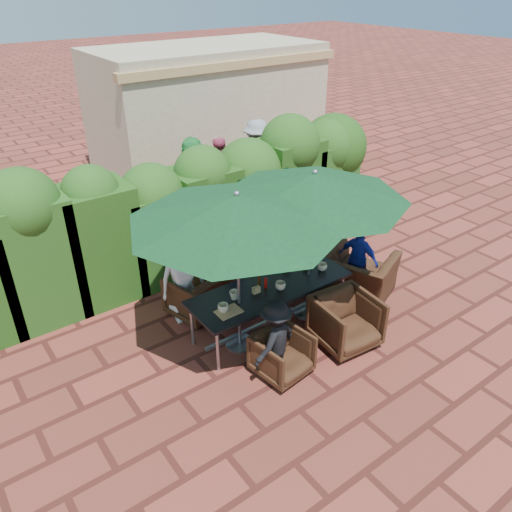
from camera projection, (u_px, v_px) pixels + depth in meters
ground at (257, 329)px, 7.78m from camera, size 80.00×80.00×0.00m
dining_table at (271, 291)px, 7.50m from camera, size 2.56×0.90×0.75m
umbrella_left at (237, 209)px, 6.37m from camera, size 2.92×2.92×2.46m
umbrella_right at (314, 186)px, 7.04m from camera, size 2.75×2.75×2.46m
chair_far_left at (195, 293)px, 7.95m from camera, size 0.92×0.88×0.79m
chair_far_mid at (228, 281)px, 8.32m from camera, size 0.90×0.88×0.71m
chair_far_right at (275, 261)px, 8.78m from camera, size 0.88×0.83×0.83m
chair_near_left at (282, 353)px, 6.76m from camera, size 0.75×0.72×0.70m
chair_near_right at (346, 319)px, 7.28m from camera, size 0.91×0.87×0.87m
chair_end_right at (358, 267)px, 8.42m from camera, size 1.13×1.35×1.01m
adult_far_left at (183, 278)px, 7.74m from camera, size 0.78×0.58×1.42m
adult_far_mid at (235, 266)px, 8.06m from camera, size 0.60×0.53×1.42m
adult_far_right at (278, 249)px, 8.69m from camera, size 0.72×0.59×1.29m
adult_near_left at (275, 340)px, 6.62m from camera, size 0.83×0.55×1.20m
adult_end_right at (359, 259)px, 8.42m from camera, size 0.53×0.79×1.24m
child_left at (210, 287)px, 8.08m from camera, size 0.33×0.28×0.82m
child_right at (257, 268)px, 8.67m from camera, size 0.31×0.28×0.74m
pedestrian_a at (194, 176)px, 11.06m from camera, size 1.77×1.15×1.79m
pedestrian_b at (218, 171)px, 11.67m from camera, size 0.80×0.54×1.57m
pedestrian_c at (257, 160)px, 11.84m from camera, size 1.31×0.79×1.91m
cup_a at (223, 308)px, 6.88m from camera, size 0.15×0.15×0.12m
cup_b at (234, 295)px, 7.15m from camera, size 0.14×0.14×0.13m
cup_c at (280, 286)px, 7.37m from camera, size 0.15×0.15×0.12m
cup_d at (288, 268)px, 7.82m from camera, size 0.13×0.13×0.12m
cup_e at (322, 267)px, 7.84m from camera, size 0.15×0.15×0.12m
ketchup_bottle at (266, 283)px, 7.38m from camera, size 0.04×0.04×0.17m
sauce_bottle at (259, 280)px, 7.45m from camera, size 0.04×0.04×0.17m
serving_tray at (229, 312)px, 6.89m from camera, size 0.35×0.25×0.02m
number_block_left at (256, 290)px, 7.29m from camera, size 0.12×0.06×0.10m
number_block_right at (307, 266)px, 7.89m from camera, size 0.12×0.06×0.10m
hedge_wall at (174, 204)px, 8.70m from camera, size 9.10×1.60×2.50m
building at (208, 107)px, 13.67m from camera, size 6.20×3.08×3.20m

